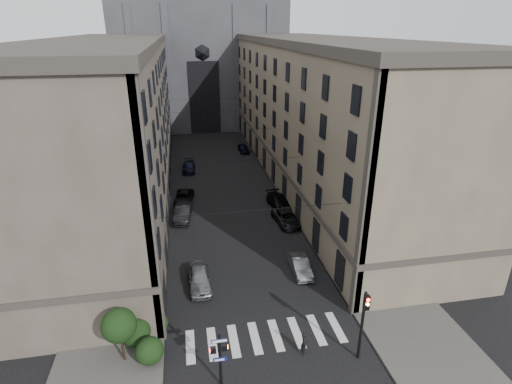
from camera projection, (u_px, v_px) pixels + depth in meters
sidewalk_left at (144, 186)px, 54.42m from camera, size 7.00×80.00×0.15m
sidewalk_right at (292, 176)px, 57.99m from camera, size 7.00×80.00×0.15m
zebra_crossing at (266, 336)px, 28.11m from camera, size 11.00×3.20×0.01m
building_left at (112, 119)px, 50.35m from camera, size 13.60×60.60×18.85m
building_right at (315, 111)px, 54.91m from camera, size 13.60×60.60×18.85m
gothic_tower at (199, 38)px, 84.71m from camera, size 35.00×23.00×58.00m
pedestrian_signal_left at (220, 355)px, 23.45m from camera, size 1.02×0.38×4.00m
traffic_light_right at (363, 318)px, 25.00m from camera, size 0.34×0.50×5.20m
shrub_cluster at (135, 332)px, 25.94m from camera, size 3.90×4.40×3.90m
tram_wires at (219, 131)px, 53.10m from camera, size 14.00×60.00×0.43m
car_left_near at (200, 278)px, 33.25m from camera, size 1.95×4.65×1.57m
car_left_midnear at (183, 213)px, 44.86m from camera, size 2.24×4.96×1.58m
car_left_midfar at (184, 197)px, 49.27m from camera, size 2.73×4.93×1.31m
car_left_far at (189, 167)px, 59.85m from camera, size 2.14×4.72×1.34m
car_right_near at (300, 266)px, 35.18m from camera, size 1.55×4.12×1.34m
car_right_midnear at (286, 218)px, 43.95m from camera, size 2.69×5.09×1.36m
car_right_midfar at (279, 202)px, 47.77m from camera, size 2.69×5.28×1.47m
car_right_far at (244, 148)px, 68.95m from camera, size 1.73×4.02×1.35m
pedestrian at (304, 343)px, 26.35m from camera, size 0.54×0.69×1.67m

